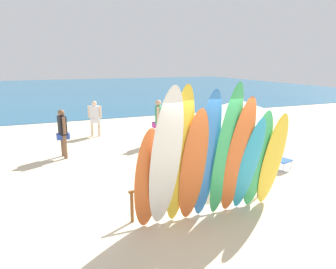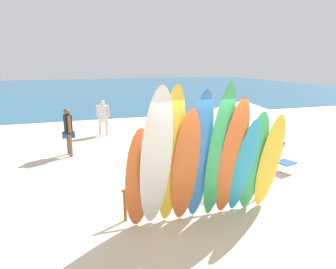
% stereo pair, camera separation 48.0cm
% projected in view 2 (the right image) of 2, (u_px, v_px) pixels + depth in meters
% --- Properties ---
extents(ground, '(60.00, 60.00, 0.00)m').
position_uv_depth(ground, '(110.00, 111.00, 19.45)').
color(ground, beige).
extents(ocean_water, '(60.00, 40.00, 0.02)m').
position_uv_depth(ocean_water, '(90.00, 89.00, 35.37)').
color(ocean_water, '#235B7F').
rests_on(ocean_water, ground).
extents(surfboard_rack, '(3.21, 0.07, 0.69)m').
position_uv_depth(surfboard_rack, '(196.00, 186.00, 6.41)').
color(surfboard_rack, brown).
rests_on(surfboard_rack, ground).
extents(surfboard_orange_0, '(0.55, 0.53, 2.06)m').
position_uv_depth(surfboard_orange_0, '(139.00, 180.00, 5.48)').
color(surfboard_orange_0, orange).
rests_on(surfboard_orange_0, ground).
extents(surfboard_white_1, '(0.59, 0.89, 2.81)m').
position_uv_depth(surfboard_white_1, '(156.00, 162.00, 5.31)').
color(surfboard_white_1, white).
rests_on(surfboard_white_1, ground).
extents(surfboard_yellow_2, '(0.53, 0.70, 2.79)m').
position_uv_depth(surfboard_yellow_2, '(171.00, 159.00, 5.51)').
color(surfboard_yellow_2, yellow).
rests_on(surfboard_yellow_2, ground).
extents(surfboard_orange_3, '(0.57, 0.61, 2.36)m').
position_uv_depth(surfboard_orange_3, '(186.00, 168.00, 5.65)').
color(surfboard_orange_3, orange).
rests_on(surfboard_orange_3, ground).
extents(surfboard_blue_4, '(0.50, 0.69, 2.69)m').
position_uv_depth(surfboard_blue_4, '(199.00, 158.00, 5.69)').
color(surfboard_blue_4, '#337AD1').
rests_on(surfboard_blue_4, ground).
extents(surfboard_green_5, '(0.51, 0.74, 2.81)m').
position_uv_depth(surfboard_green_5, '(219.00, 155.00, 5.71)').
color(surfboard_green_5, '#38B266').
rests_on(surfboard_green_5, ground).
extents(surfboard_orange_6, '(0.53, 0.75, 2.55)m').
position_uv_depth(surfboard_orange_6, '(232.00, 160.00, 5.84)').
color(surfboard_orange_6, orange).
rests_on(surfboard_orange_6, ground).
extents(surfboard_teal_7, '(0.52, 0.72, 2.13)m').
position_uv_depth(surfboard_teal_7, '(244.00, 167.00, 6.02)').
color(surfboard_teal_7, '#289EC6').
rests_on(surfboard_teal_7, ground).
extents(surfboard_green_8, '(0.57, 0.51, 2.22)m').
position_uv_depth(surfboard_green_8, '(254.00, 163.00, 6.17)').
color(surfboard_green_8, '#38B266').
rests_on(surfboard_green_8, ground).
extents(surfboard_yellow_9, '(0.58, 0.57, 2.14)m').
position_uv_depth(surfboard_yellow_9, '(269.00, 163.00, 6.28)').
color(surfboard_yellow_9, yellow).
rests_on(surfboard_yellow_9, ground).
extents(beachgoer_by_water, '(0.54, 0.34, 1.53)m').
position_uv_depth(beachgoer_by_water, '(103.00, 115.00, 12.91)').
color(beachgoer_by_water, beige).
rests_on(beachgoer_by_water, ground).
extents(beachgoer_near_rack, '(0.42, 0.61, 1.62)m').
position_uv_depth(beachgoer_near_rack, '(68.00, 129.00, 10.08)').
color(beachgoer_near_rack, brown).
rests_on(beachgoer_near_rack, ground).
extents(beachgoer_photographing, '(0.45, 0.61, 1.73)m').
position_uv_depth(beachgoer_photographing, '(164.00, 119.00, 11.48)').
color(beachgoer_photographing, tan).
rests_on(beachgoer_photographing, ground).
extents(beach_chair_red, '(0.67, 0.76, 0.84)m').
position_uv_depth(beach_chair_red, '(281.00, 156.00, 8.76)').
color(beach_chair_red, '#B7B7BC').
rests_on(beach_chair_red, ground).
extents(beach_chair_blue, '(0.63, 0.76, 0.83)m').
position_uv_depth(beach_chair_blue, '(247.00, 143.00, 10.23)').
color(beach_chair_blue, '#B7B7BC').
rests_on(beach_chair_blue, ground).
extents(beach_umbrella, '(2.03, 2.03, 2.07)m').
position_uv_depth(beach_umbrella, '(242.00, 107.00, 8.49)').
color(beach_umbrella, silver).
rests_on(beach_umbrella, ground).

